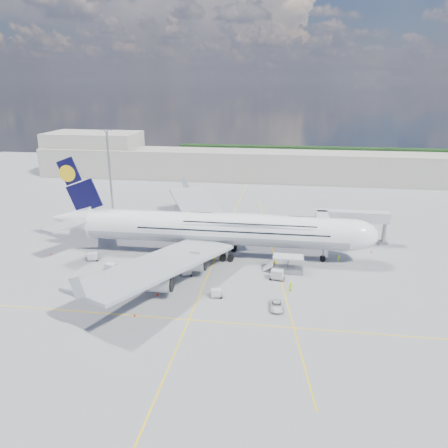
# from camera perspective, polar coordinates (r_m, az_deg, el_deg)

# --- Properties ---
(ground) EXTENTS (300.00, 300.00, 0.00)m
(ground) POSITION_cam_1_polar(r_m,az_deg,el_deg) (95.76, -1.99, -6.35)
(ground) COLOR gray
(ground) RESTS_ON ground
(taxi_line_main) EXTENTS (0.25, 220.00, 0.01)m
(taxi_line_main) POSITION_cam_1_polar(r_m,az_deg,el_deg) (95.76, -1.99, -6.35)
(taxi_line_main) COLOR yellow
(taxi_line_main) RESTS_ON ground
(taxi_line_cross) EXTENTS (120.00, 0.25, 0.01)m
(taxi_line_cross) POSITION_cam_1_polar(r_m,az_deg,el_deg) (78.39, -4.63, -12.36)
(taxi_line_cross) COLOR yellow
(taxi_line_cross) RESTS_ON ground
(taxi_line_diag) EXTENTS (14.16, 99.06, 0.01)m
(taxi_line_diag) POSITION_cam_1_polar(r_m,az_deg,el_deg) (103.63, 6.66, -4.49)
(taxi_line_diag) COLOR yellow
(taxi_line_diag) RESTS_ON ground
(airliner) EXTENTS (77.26, 79.15, 23.71)m
(airliner) POSITION_cam_1_polar(r_m,az_deg,el_deg) (102.35, -0.91, -0.55)
(airliner) COLOR white
(airliner) RESTS_ON ground
(jet_bridge) EXTENTS (18.80, 12.10, 8.50)m
(jet_bridge) POSITION_cam_1_polar(r_m,az_deg,el_deg) (112.46, 15.04, 0.54)
(jet_bridge) COLOR #B7B7BC
(jet_bridge) RESTS_ON ground
(cargo_loader) EXTENTS (8.53, 3.20, 3.67)m
(cargo_loader) POSITION_cam_1_polar(r_m,az_deg,el_deg) (96.59, 8.22, -5.50)
(cargo_loader) COLOR silver
(cargo_loader) RESTS_ON ground
(light_mast) EXTENTS (3.00, 0.70, 25.50)m
(light_mast) POSITION_cam_1_polar(r_m,az_deg,el_deg) (144.52, -14.72, 7.03)
(light_mast) COLOR gray
(light_mast) RESTS_ON ground
(terminal) EXTENTS (180.00, 16.00, 12.00)m
(terminal) POSITION_cam_1_polar(r_m,az_deg,el_deg) (184.47, 3.23, 7.64)
(terminal) COLOR #B2AD9E
(terminal) RESTS_ON ground
(hangar) EXTENTS (40.00, 22.00, 18.00)m
(hangar) POSITION_cam_1_polar(r_m,az_deg,el_deg) (206.81, -16.57, 8.92)
(hangar) COLOR #B2AD9E
(hangar) RESTS_ON ground
(tree_line) EXTENTS (160.00, 6.00, 8.00)m
(tree_line) POSITION_cam_1_polar(r_m,az_deg,el_deg) (229.77, 14.36, 8.70)
(tree_line) COLOR #193814
(tree_line) RESTS_ON ground
(dolly_row_a) EXTENTS (3.20, 2.32, 1.82)m
(dolly_row_a) POSITION_cam_1_polar(r_m,az_deg,el_deg) (99.10, -14.60, -5.47)
(dolly_row_a) COLOR gray
(dolly_row_a) RESTS_ON ground
(dolly_row_b) EXTENTS (3.68, 2.93, 0.48)m
(dolly_row_b) POSITION_cam_1_polar(r_m,az_deg,el_deg) (90.85, -10.64, -7.84)
(dolly_row_b) COLOR gray
(dolly_row_b) RESTS_ON ground
(dolly_row_c) EXTENTS (3.17, 2.49, 1.78)m
(dolly_row_c) POSITION_cam_1_polar(r_m,az_deg,el_deg) (94.38, -4.92, -6.16)
(dolly_row_c) COLOR gray
(dolly_row_c) RESTS_ON ground
(dolly_back) EXTENTS (3.20, 2.07, 1.88)m
(dolly_back) POSITION_cam_1_polar(r_m,az_deg,el_deg) (106.03, -16.75, -4.06)
(dolly_back) COLOR gray
(dolly_back) RESTS_ON ground
(dolly_nose_far) EXTENTS (3.63, 2.37, 2.13)m
(dolly_nose_far) POSITION_cam_1_polar(r_m,az_deg,el_deg) (92.71, 6.94, -6.57)
(dolly_nose_far) COLOR gray
(dolly_nose_far) RESTS_ON ground
(dolly_nose_near) EXTENTS (2.89, 1.95, 1.68)m
(dolly_nose_near) POSITION_cam_1_polar(r_m,az_deg,el_deg) (85.10, -1.04, -8.99)
(dolly_nose_near) COLOR gray
(dolly_nose_near) RESTS_ON ground
(baggage_tug) EXTENTS (3.00, 1.56, 1.82)m
(baggage_tug) POSITION_cam_1_polar(r_m,az_deg,el_deg) (90.92, -8.62, -7.40)
(baggage_tug) COLOR white
(baggage_tug) RESTS_ON ground
(catering_truck_inner) EXTENTS (7.55, 3.63, 4.34)m
(catering_truck_inner) POSITION_cam_1_polar(r_m,az_deg,el_deg) (123.18, -7.25, 0.22)
(catering_truck_inner) COLOR gray
(catering_truck_inner) RESTS_ON ground
(catering_truck_outer) EXTENTS (7.10, 3.97, 3.99)m
(catering_truck_outer) POSITION_cam_1_polar(r_m,az_deg,el_deg) (133.88, -4.99, 1.69)
(catering_truck_outer) COLOR gray
(catering_truck_outer) RESTS_ON ground
(service_van) EXTENTS (2.56, 4.99, 1.35)m
(service_van) POSITION_cam_1_polar(r_m,az_deg,el_deg) (81.71, 6.89, -10.54)
(service_van) COLOR silver
(service_van) RESTS_ON ground
(crew_nose) EXTENTS (0.76, 0.67, 1.76)m
(crew_nose) POSITION_cam_1_polar(r_m,az_deg,el_deg) (104.44, 14.78, -4.30)
(crew_nose) COLOR #B4FF1A
(crew_nose) RESTS_ON ground
(crew_loader) EXTENTS (1.04, 0.97, 1.71)m
(crew_loader) POSITION_cam_1_polar(r_m,az_deg,el_deg) (98.17, 6.60, -5.28)
(crew_loader) COLOR #D0DE17
(crew_loader) RESTS_ON ground
(crew_wing) EXTENTS (0.52, 1.19, 2.02)m
(crew_wing) POSITION_cam_1_polar(r_m,az_deg,el_deg) (92.45, -11.99, -7.02)
(crew_wing) COLOR #A8F419
(crew_wing) RESTS_ON ground
(crew_van) EXTENTS (1.16, 1.09, 1.99)m
(crew_van) POSITION_cam_1_polar(r_m,az_deg,el_deg) (88.35, 8.72, -8.06)
(crew_van) COLOR #B1FF1A
(crew_van) RESTS_ON ground
(crew_tug) EXTENTS (1.35, 1.02, 1.86)m
(crew_tug) POSITION_cam_1_polar(r_m,az_deg,el_deg) (89.09, -7.40, -7.81)
(crew_tug) COLOR #D0F619
(crew_tug) RESTS_ON ground
(cone_nose) EXTENTS (0.44, 0.44, 0.56)m
(cone_nose) POSITION_cam_1_polar(r_m,az_deg,el_deg) (111.84, 18.70, -3.49)
(cone_nose) COLOR #FF360D
(cone_nose) RESTS_ON ground
(cone_wing_left_inner) EXTENTS (0.40, 0.40, 0.50)m
(cone_wing_left_inner) POSITION_cam_1_polar(r_m,az_deg,el_deg) (122.76, -6.08, -0.68)
(cone_wing_left_inner) COLOR #FF360D
(cone_wing_left_inner) RESTS_ON ground
(cone_wing_left_outer) EXTENTS (0.40, 0.40, 0.51)m
(cone_wing_left_outer) POSITION_cam_1_polar(r_m,az_deg,el_deg) (134.32, -1.81, 1.09)
(cone_wing_left_outer) COLOR #FF360D
(cone_wing_left_outer) RESTS_ON ground
(cone_wing_right_inner) EXTENTS (0.50, 0.50, 0.63)m
(cone_wing_right_inner) POSITION_cam_1_polar(r_m,az_deg,el_deg) (86.99, -8.69, -9.01)
(cone_wing_right_inner) COLOR #FF360D
(cone_wing_right_inner) RESTS_ON ground
(cone_wing_right_outer) EXTENTS (0.45, 0.45, 0.57)m
(cone_wing_right_outer) POSITION_cam_1_polar(r_m,az_deg,el_deg) (80.64, -11.57, -11.55)
(cone_wing_right_outer) COLOR #FF360D
(cone_wing_right_outer) RESTS_ON ground
(cone_tail) EXTENTS (0.39, 0.39, 0.50)m
(cone_tail) POSITION_cam_1_polar(r_m,az_deg,el_deg) (112.85, -21.71, -3.66)
(cone_tail) COLOR #FF360D
(cone_tail) RESTS_ON ground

